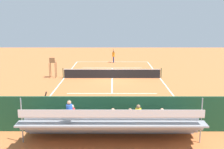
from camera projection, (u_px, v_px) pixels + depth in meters
ground_plane at (112, 78)px, 29.72m from camera, size 60.00×60.00×0.00m
court_line_markings at (112, 78)px, 29.75m from camera, size 10.10×22.20×0.01m
tennis_net at (112, 73)px, 29.62m from camera, size 10.30×0.10×1.07m
backdrop_wall at (112, 114)px, 15.80m from camera, size 18.00×0.16×2.00m
bleacher_stand at (112, 124)px, 14.51m from camera, size 9.06×2.40×2.48m
umpire_chair at (53, 65)px, 29.66m from camera, size 0.67×0.67×2.14m
courtside_bench at (138, 117)px, 16.60m from camera, size 1.80×0.40×0.93m
equipment_bag at (103, 124)px, 16.55m from camera, size 0.90×0.36×0.36m
tennis_player at (113, 55)px, 39.60m from camera, size 0.42×0.55×1.93m
tennis_racket at (108, 62)px, 40.31m from camera, size 0.58×0.40×0.03m
tennis_ball_near at (132, 67)px, 36.25m from camera, size 0.07×0.07×0.07m
tennis_ball_far at (113, 64)px, 38.42m from camera, size 0.07×0.07×0.07m
line_judge at (45, 107)px, 16.94m from camera, size 0.37×0.54×1.93m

